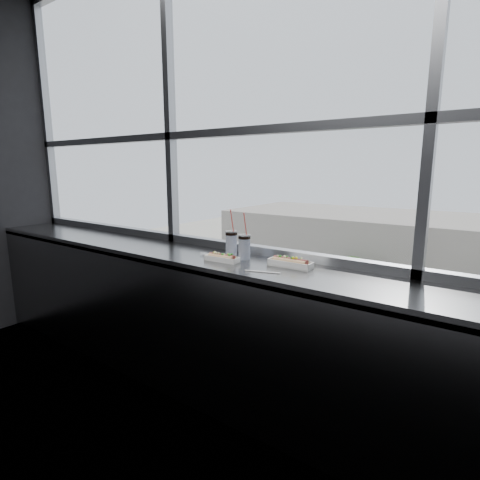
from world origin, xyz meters
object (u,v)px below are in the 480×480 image
Objects in this scene: wrapper at (204,254)px; tree_left at (352,277)px; hotdog_tray_right at (290,262)px; loose_straw at (262,272)px; soda_cup_left at (231,242)px; car_near_a at (216,341)px; car_near_c at (465,426)px; car_near_b at (327,381)px; hotdog_tray_left at (222,258)px; soda_cup_right at (244,246)px; pedestrian_a at (374,313)px.

wrapper is 0.02× the size of tree_left.
loose_straw is at bearing -110.19° from hotdog_tray_right.
wrapper is at bearing -141.44° from soda_cup_left.
wrapper is 30.63m from tree_left.
car_near_c is (14.62, 0.00, -0.01)m from car_near_a.
loose_straw is 0.03× the size of car_near_c.
hotdog_tray_right is at bearing -162.72° from car_near_b.
loose_straw is 19.75m from car_near_c.
soda_cup_left is 0.06× the size of car_near_b.
hotdog_tray_left is at bearing -163.71° from hotdog_tray_right.
hotdog_tray_right is 0.87× the size of soda_cup_left.
hotdog_tray_left is 0.23m from wrapper.
car_near_b is 0.86× the size of car_near_c.
soda_cup_right is at bearing 12.88° from wrapper.
soda_cup_left reaches higher than car_near_c.
tree_left reaches higher than car_near_a.
car_near_b is 12.64m from tree_left.
tree_left is at bearing -18.14° from car_near_a.
wrapper is 20.41m from car_near_b.
hotdog_tray_right is 20.55m from car_near_b.
soda_cup_right is 23.85m from car_near_a.
car_near_c is 3.32× the size of pedestrian_a.
car_near_c reaches higher than pedestrian_a.
loose_straw is (0.44, -0.27, -0.10)m from soda_cup_left.
hotdog_tray_left is 2.88× the size of wrapper.
soda_cup_left reaches higher than tree_left.
hotdog_tray_left is 30.83m from pedestrian_a.
car_near_c is (1.35, 16.28, -10.96)m from wrapper.
car_near_a is at bearing 87.39° from car_near_c.
hotdog_tray_left reaches higher than tree_left.
car_near_c is at bearing 85.24° from wrapper.
car_near_c is at bearing 86.72° from hotdog_tray_right.
car_near_b is at bearing 104.99° from hotdog_tray_left.
car_near_a is at bearing 86.97° from car_near_b.
pedestrian_a is at bearing -7.47° from tree_left.
loose_straw is 24.12m from car_near_a.
hotdog_tray_left is 0.86× the size of hotdog_tray_right.
car_near_c is at bearing -85.33° from car_near_a.
wrapper is 0.01× the size of car_near_a.
wrapper is (-0.16, -0.13, -0.09)m from soda_cup_left.
hotdog_tray_right is 0.15× the size of pedestrian_a.
hotdog_tray_left is 1.14× the size of loose_straw.
wrapper is at bearing 158.80° from hotdog_tray_left.
soda_cup_right is 0.37m from loose_straw.
soda_cup_right reaches higher than wrapper.
car_near_c is at bearing 86.32° from soda_cup_right.
loose_straw reaches higher than car_near_b.
wrapper is 0.01× the size of car_near_c.
hotdog_tray_left is 0.48m from hotdog_tray_right.
soda_cup_left is at bearing 173.15° from car_near_c.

